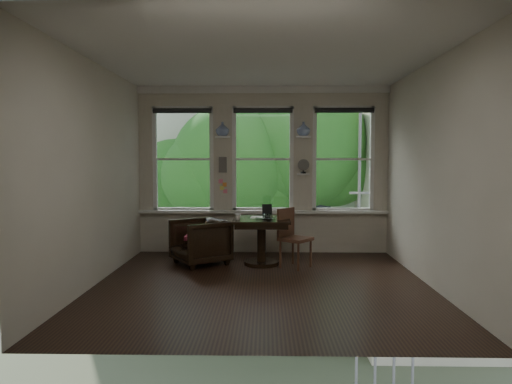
{
  "coord_description": "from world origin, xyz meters",
  "views": [
    {
      "loc": [
        0.05,
        -6.06,
        1.68
      ],
      "look_at": [
        -0.1,
        0.9,
        1.2
      ],
      "focal_mm": 32.0,
      "sensor_mm": 36.0,
      "label": 1
    }
  ],
  "objects_px": {
    "mug": "(238,217)",
    "side_chair_right": "(296,238)",
    "laptop": "(264,219)",
    "armchair_left": "(200,242)",
    "table": "(261,242)"
  },
  "relations": [
    {
      "from": "armchair_left",
      "to": "side_chair_right",
      "type": "relative_size",
      "value": 0.88
    },
    {
      "from": "armchair_left",
      "to": "laptop",
      "type": "xyz_separation_m",
      "value": [
        1.03,
        -0.19,
        0.39
      ]
    },
    {
      "from": "armchair_left",
      "to": "mug",
      "type": "height_order",
      "value": "mug"
    },
    {
      "from": "table",
      "to": "side_chair_right",
      "type": "distance_m",
      "value": 0.57
    },
    {
      "from": "laptop",
      "to": "mug",
      "type": "distance_m",
      "value": 0.42
    },
    {
      "from": "table",
      "to": "mug",
      "type": "relative_size",
      "value": 9.3
    },
    {
      "from": "laptop",
      "to": "mug",
      "type": "relative_size",
      "value": 3.05
    },
    {
      "from": "mug",
      "to": "armchair_left",
      "type": "bearing_deg",
      "value": 166.42
    },
    {
      "from": "table",
      "to": "armchair_left",
      "type": "xyz_separation_m",
      "value": [
        -0.99,
        0.01,
        -0.01
      ]
    },
    {
      "from": "mug",
      "to": "side_chair_right",
      "type": "bearing_deg",
      "value": -2.97
    },
    {
      "from": "mug",
      "to": "table",
      "type": "bearing_deg",
      "value": 20.37
    },
    {
      "from": "laptop",
      "to": "mug",
      "type": "bearing_deg",
      "value": -174.64
    },
    {
      "from": "laptop",
      "to": "mug",
      "type": "height_order",
      "value": "mug"
    },
    {
      "from": "armchair_left",
      "to": "side_chair_right",
      "type": "bearing_deg",
      "value": 48.35
    },
    {
      "from": "table",
      "to": "laptop",
      "type": "height_order",
      "value": "laptop"
    }
  ]
}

